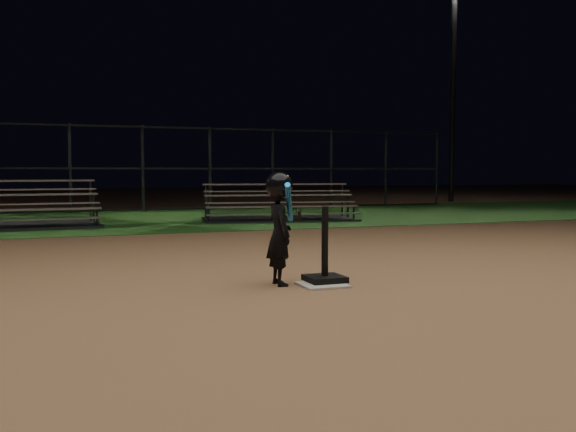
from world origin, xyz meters
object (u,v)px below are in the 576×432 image
object	(u,v)px
child_batter	(279,225)
bleacher_right	(279,213)
light_pole_right	(454,72)
batting_tee	(325,268)
home_plate	(322,285)

from	to	relation	value
child_batter	bleacher_right	distance (m)	8.68
bleacher_right	light_pole_right	world-z (taller)	light_pole_right
bleacher_right	light_pole_right	bearing A→B (deg)	44.11
batting_tee	child_batter	bearing A→B (deg)	168.56
child_batter	bleacher_right	bearing A→B (deg)	-19.92
bleacher_right	home_plate	bearing A→B (deg)	-97.68
home_plate	batting_tee	xyz separation A→B (m)	(0.07, 0.11, 0.16)
child_batter	bleacher_right	xyz separation A→B (m)	(2.94, 8.15, -0.44)
home_plate	child_batter	distance (m)	0.75
batting_tee	child_batter	world-z (taller)	child_batter
bleacher_right	batting_tee	bearing A→B (deg)	-97.43
child_batter	bleacher_right	world-z (taller)	child_batter
child_batter	bleacher_right	size ratio (longest dim) A/B	0.31
batting_tee	light_pole_right	world-z (taller)	light_pole_right
home_plate	batting_tee	bearing A→B (deg)	56.49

